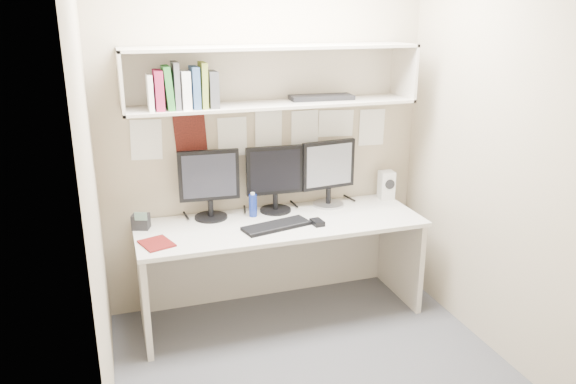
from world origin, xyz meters
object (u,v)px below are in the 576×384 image
object	(u,v)px
monitor_center	(275,176)
keyboard	(276,226)
desk	(281,268)
monitor_left	(209,182)
desk_phone	(141,221)
maroon_notebook	(157,243)
monitor_right	(328,171)
speaker	(386,185)

from	to	relation	value
monitor_center	keyboard	bearing A→B (deg)	-102.68
desk	monitor_left	bearing A→B (deg)	154.15
monitor_left	monitor_center	distance (m)	0.48
desk_phone	maroon_notebook	bearing A→B (deg)	-58.03
maroon_notebook	keyboard	bearing A→B (deg)	-15.37
maroon_notebook	desk_phone	world-z (taller)	desk_phone
monitor_center	maroon_notebook	xyz separation A→B (m)	(-0.90, -0.37, -0.26)
keyboard	desk_phone	size ratio (longest dim) A/B	3.51
monitor_left	maroon_notebook	xyz separation A→B (m)	(-0.42, -0.37, -0.26)
keyboard	desk_phone	bearing A→B (deg)	150.22
monitor_center	desk_phone	size ratio (longest dim) A/B	3.63
monitor_right	speaker	distance (m)	0.52
maroon_notebook	desk_phone	distance (m)	0.32
monitor_left	speaker	world-z (taller)	monitor_left
desk	monitor_left	size ratio (longest dim) A/B	4.04
keyboard	speaker	world-z (taller)	speaker
monitor_center	monitor_right	distance (m)	0.42
desk	maroon_notebook	xyz separation A→B (m)	(-0.87, -0.15, 0.37)
desk	maroon_notebook	distance (m)	0.96
monitor_center	speaker	distance (m)	0.93
keyboard	maroon_notebook	world-z (taller)	keyboard
desk	speaker	xyz separation A→B (m)	(0.94, 0.22, 0.47)
desk	desk_phone	distance (m)	1.04
maroon_notebook	desk_phone	bearing A→B (deg)	84.87
monitor_right	desk_phone	bearing A→B (deg)	175.59
monitor_left	monitor_center	bearing A→B (deg)	4.04
monitor_left	monitor_right	world-z (taller)	monitor_right
desk	keyboard	world-z (taller)	keyboard
monitor_left	keyboard	size ratio (longest dim) A/B	1.05
monitor_right	speaker	xyz separation A→B (m)	(0.49, 0.01, -0.16)
maroon_notebook	desk_phone	xyz separation A→B (m)	(-0.07, 0.31, 0.05)
monitor_center	monitor_right	bearing A→B (deg)	2.53
monitor_center	monitor_right	size ratio (longest dim) A/B	0.98
monitor_center	maroon_notebook	size ratio (longest dim) A/B	2.25
desk	monitor_right	distance (m)	0.80
desk	monitor_left	xyz separation A→B (m)	(-0.45, 0.22, 0.63)
desk	desk_phone	xyz separation A→B (m)	(-0.94, 0.15, 0.42)
desk	monitor_right	xyz separation A→B (m)	(0.45, 0.22, 0.63)
desk	desk_phone	world-z (taller)	desk_phone
monitor_left	monitor_right	bearing A→B (deg)	4.04
monitor_right	desk_phone	xyz separation A→B (m)	(-1.39, -0.06, -0.22)
maroon_notebook	monitor_right	bearing A→B (deg)	-2.71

